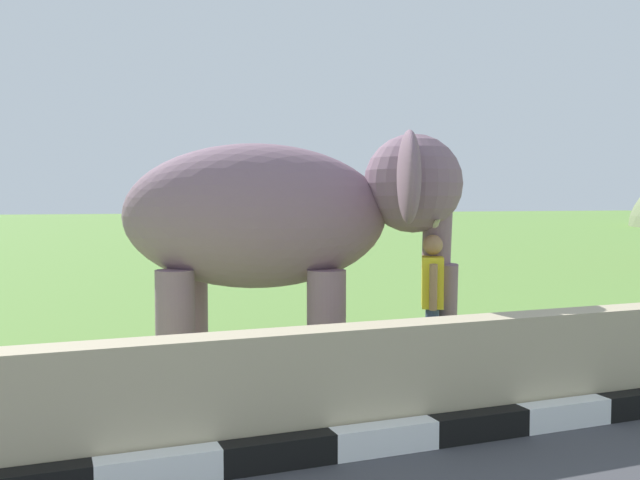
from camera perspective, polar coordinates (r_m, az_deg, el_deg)
The scene contains 3 objects.
barrier_parapet at distance 5.83m, azimuth -3.36°, elevation -12.21°, with size 28.00×0.36×1.00m, color tan.
elephant at distance 8.34m, azimuth -2.82°, elevation 1.69°, with size 4.05×3.13×2.83m.
person_handler at distance 8.28m, azimuth 9.03°, elevation -4.62°, with size 0.40×0.61×1.66m.
Camera 1 is at (0.28, -1.02, 2.05)m, focal length 39.74 mm.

